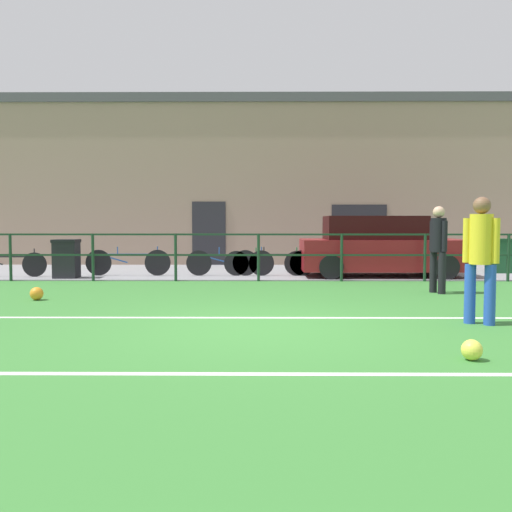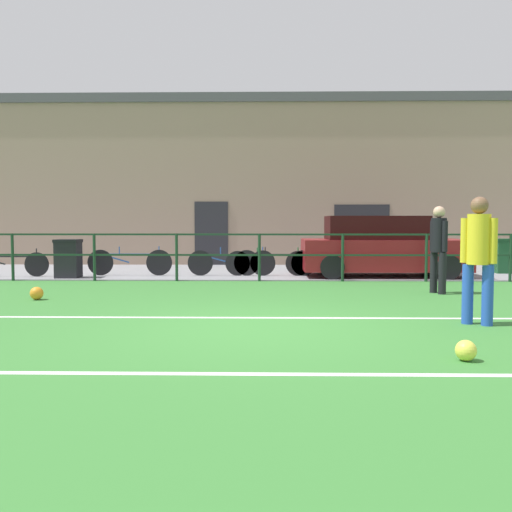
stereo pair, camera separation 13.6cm
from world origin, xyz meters
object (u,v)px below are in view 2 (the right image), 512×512
(soccer_ball_match, at_px, (466,350))
(trash_bin_1, at_px, (506,256))
(player_striker, at_px, (478,252))
(bicycle_parked_1, at_px, (130,262))
(parked_car_red, at_px, (381,248))
(bicycle_parked_4, at_px, (275,262))
(trash_bin_0, at_px, (68,258))
(bicycle_parked_0, at_px, (231,262))
(bicycle_parked_2, at_px, (5,264))
(player_goalkeeper, at_px, (439,244))
(bicycle_parked_3, at_px, (268,263))
(soccer_ball_spare, at_px, (37,293))

(soccer_ball_match, bearing_deg, trash_bin_1, 65.32)
(player_striker, bearing_deg, bicycle_parked_1, 165.41)
(soccer_ball_match, relative_size, parked_car_red, 0.05)
(parked_car_red, distance_m, trash_bin_1, 3.79)
(parked_car_red, bearing_deg, soccer_ball_match, -95.93)
(bicycle_parked_4, bearing_deg, player_striker, -68.72)
(player_striker, height_order, trash_bin_0, player_striker)
(player_striker, height_order, bicycle_parked_0, player_striker)
(bicycle_parked_2, bearing_deg, bicycle_parked_1, 6.34)
(player_goalkeeper, bearing_deg, trash_bin_1, -58.00)
(bicycle_parked_1, bearing_deg, bicycle_parked_3, 0.00)
(bicycle_parked_3, bearing_deg, soccer_ball_match, -77.35)
(soccer_ball_match, distance_m, bicycle_parked_1, 10.63)
(trash_bin_0, bearing_deg, bicycle_parked_4, 6.87)
(bicycle_parked_0, height_order, bicycle_parked_1, bicycle_parked_1)
(bicycle_parked_2, bearing_deg, bicycle_parked_0, 3.43)
(player_goalkeeper, xyz_separation_m, soccer_ball_spare, (-7.62, -1.09, -0.87))
(player_goalkeeper, distance_m, bicycle_parked_0, 5.60)
(soccer_ball_spare, relative_size, bicycle_parked_0, 0.10)
(soccer_ball_spare, xyz_separation_m, bicycle_parked_3, (4.23, 4.57, 0.24))
(player_goalkeeper, distance_m, trash_bin_0, 8.92)
(player_striker, xyz_separation_m, trash_bin_0, (-7.94, 6.30, -0.49))
(trash_bin_1, bearing_deg, trash_bin_0, -172.21)
(bicycle_parked_1, bearing_deg, trash_bin_1, 5.36)
(bicycle_parked_2, distance_m, bicycle_parked_3, 6.79)
(player_goalkeeper, height_order, bicycle_parked_1, player_goalkeeper)
(bicycle_parked_0, bearing_deg, parked_car_red, -0.61)
(soccer_ball_spare, bearing_deg, bicycle_parked_1, 82.64)
(bicycle_parked_2, xyz_separation_m, trash_bin_0, (1.74, -0.28, 0.16))
(bicycle_parked_2, height_order, bicycle_parked_3, bicycle_parked_3)
(soccer_ball_spare, relative_size, bicycle_parked_4, 0.11)
(bicycle_parked_2, relative_size, bicycle_parked_3, 1.01)
(player_goalkeeper, height_order, trash_bin_0, player_goalkeeper)
(trash_bin_0, bearing_deg, trash_bin_1, 7.79)
(bicycle_parked_1, relative_size, trash_bin_1, 2.36)
(parked_car_red, distance_m, trash_bin_0, 8.02)
(bicycle_parked_0, distance_m, trash_bin_1, 7.61)
(bicycle_parked_2, bearing_deg, soccer_ball_spare, -58.84)
(bicycle_parked_2, relative_size, trash_bin_0, 2.31)
(trash_bin_0, bearing_deg, player_striker, -38.44)
(bicycle_parked_0, xyz_separation_m, bicycle_parked_4, (1.15, 0.00, 0.00))
(parked_car_red, height_order, trash_bin_0, parked_car_red)
(soccer_ball_spare, distance_m, bicycle_parked_2, 4.93)
(player_striker, distance_m, bicycle_parked_2, 11.72)
(player_goalkeeper, bearing_deg, bicycle_parked_3, 22.09)
(bicycle_parked_3, bearing_deg, bicycle_parked_4, -0.00)
(parked_car_red, bearing_deg, bicycle_parked_4, 179.14)
(bicycle_parked_1, distance_m, bicycle_parked_3, 3.64)
(parked_car_red, bearing_deg, trash_bin_1, 15.37)
(parked_car_red, xyz_separation_m, trash_bin_1, (3.64, 1.00, -0.26))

